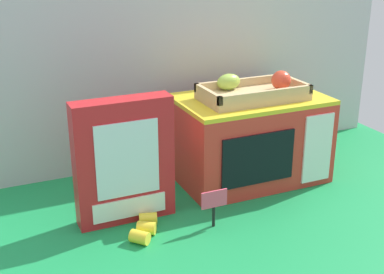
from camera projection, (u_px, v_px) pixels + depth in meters
ground_plane at (198, 196)px, 1.49m from camera, size 1.70×1.70×0.00m
display_back_panel at (159, 56)px, 1.62m from camera, size 1.61×0.03×0.69m
toy_microwave at (249, 138)px, 1.56m from camera, size 0.43×0.28×0.25m
food_groups_crate at (254, 91)px, 1.50m from camera, size 0.30×0.16×0.08m
cookie_set_box at (124, 161)px, 1.31m from camera, size 0.25×0.06×0.32m
price_sign at (214, 203)px, 1.31m from camera, size 0.07×0.01×0.10m
loose_toy_banana at (145, 228)px, 1.29m from camera, size 0.10×0.12×0.03m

